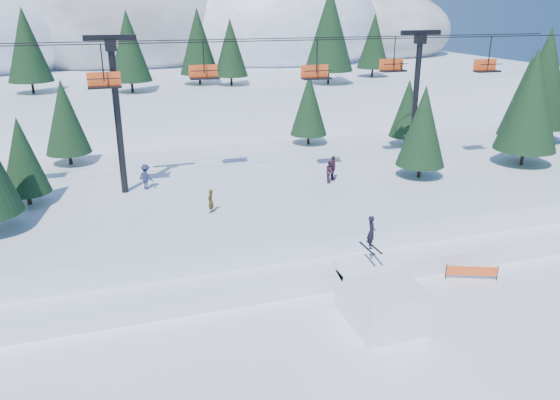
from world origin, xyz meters
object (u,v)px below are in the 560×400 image
object	(u,v)px
jump_kicker	(380,298)
banner_far	(438,254)
chairlift	(274,84)
banner_near	(472,271)

from	to	relation	value
jump_kicker	banner_far	size ratio (longest dim) A/B	1.76
jump_kicker	chairlift	distance (m)	18.16
banner_near	banner_far	distance (m)	2.52
banner_near	banner_far	bearing A→B (deg)	103.60
chairlift	banner_far	distance (m)	16.00
chairlift	banner_near	distance (m)	18.09
banner_far	chairlift	bearing A→B (deg)	119.18
banner_far	jump_kicker	bearing A→B (deg)	-143.87
chairlift	jump_kicker	bearing A→B (deg)	-89.04
jump_kicker	chairlift	bearing A→B (deg)	90.96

